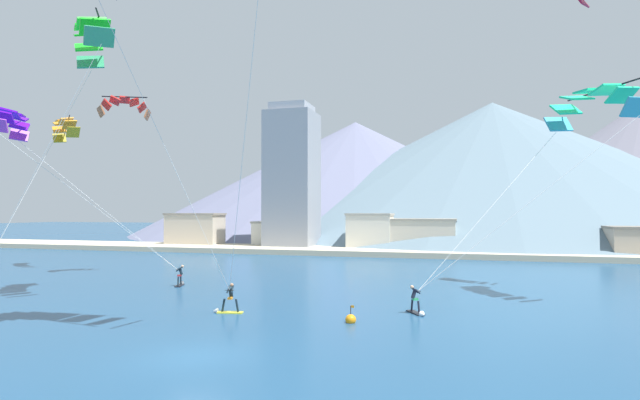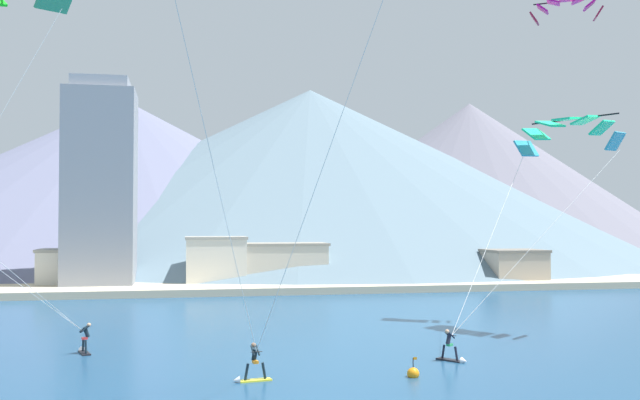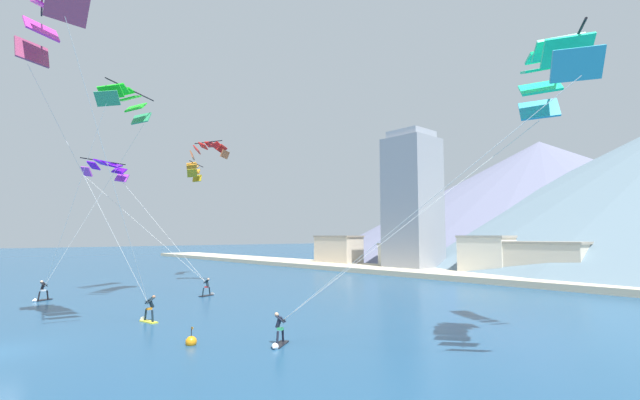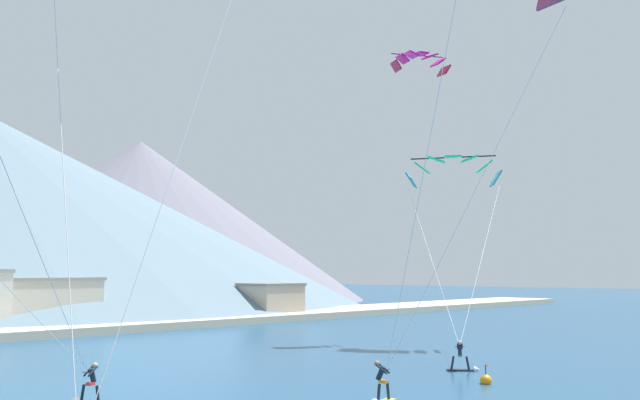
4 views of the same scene
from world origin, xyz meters
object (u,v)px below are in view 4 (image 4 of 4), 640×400
object	(u,v)px
parafoil_kite_near_lead	(453,168)
parafoil_kite_distant_high_outer	(420,60)
kitesurfer_near_trail	(87,392)
race_marker_buoy	(486,380)
kitesurfer_far_left	(380,390)
kitesurfer_near_lead	(464,362)

from	to	relation	value
parafoil_kite_near_lead	parafoil_kite_distant_high_outer	bearing A→B (deg)	60.24
kitesurfer_near_trail	parafoil_kite_distant_high_outer	bearing A→B (deg)	10.35
kitesurfer_near_trail	race_marker_buoy	world-z (taller)	kitesurfer_near_trail
race_marker_buoy	parafoil_kite_near_lead	bearing A→B (deg)	36.82
kitesurfer_near_trail	race_marker_buoy	xyz separation A→B (m)	(15.43, -9.00, -0.33)
kitesurfer_far_left	parafoil_kite_near_lead	size ratio (longest dim) A/B	0.13
parafoil_kite_distant_high_outer	parafoil_kite_near_lead	bearing A→B (deg)	-119.76
kitesurfer_near_lead	kitesurfer_near_trail	xyz separation A→B (m)	(-18.55, 5.92, 0.02)
parafoil_kite_near_lead	parafoil_kite_distant_high_outer	xyz separation A→B (m)	(2.59, 4.53, 9.50)
kitesurfer_near_trail	kitesurfer_far_left	bearing A→B (deg)	-46.16
kitesurfer_far_left	race_marker_buoy	world-z (taller)	kitesurfer_far_left
kitesurfer_far_left	parafoil_kite_distant_high_outer	world-z (taller)	parafoil_kite_distant_high_outer
kitesurfer_far_left	parafoil_kite_near_lead	distance (m)	26.21
kitesurfer_near_lead	race_marker_buoy	bearing A→B (deg)	-135.40
kitesurfer_far_left	race_marker_buoy	distance (m)	7.34
parafoil_kite_distant_high_outer	race_marker_buoy	bearing A→B (deg)	-137.78
kitesurfer_near_trail	race_marker_buoy	bearing A→B (deg)	-30.25
kitesurfer_near_trail	parafoil_kite_near_lead	xyz separation A→B (m)	(29.14, 1.27, 12.29)
kitesurfer_near_lead	kitesurfer_far_left	xyz separation A→B (m)	(-10.43, -2.53, 0.05)
kitesurfer_near_lead	kitesurfer_near_trail	distance (m)	19.48
kitesurfer_far_left	parafoil_kite_near_lead	bearing A→B (deg)	24.81
race_marker_buoy	parafoil_kite_distant_high_outer	bearing A→B (deg)	42.22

